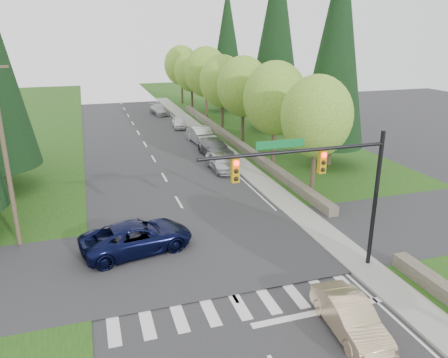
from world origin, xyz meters
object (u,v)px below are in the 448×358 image
parked_car_a (221,162)px  suv_navy (137,237)px  parked_car_d (179,122)px  sedan_champagne (350,317)px  parked_car_e (159,110)px  parked_car_b (215,148)px  parked_car_c (201,135)px

parked_car_a → suv_navy: bearing=-126.0°
parked_car_a → parked_car_d: size_ratio=1.14×
sedan_champagne → parked_car_e: sedan_champagne is taller
parked_car_e → parked_car_a: bearing=-95.7°
parked_car_a → parked_car_b: size_ratio=0.80×
parked_car_a → parked_car_e: parked_car_a is taller
parked_car_b → parked_car_e: size_ratio=1.16×
suv_navy → parked_car_e: size_ratio=1.27×
sedan_champagne → parked_car_a: (1.36, 21.07, 0.03)m
suv_navy → parked_car_c: (9.09, 21.28, 0.02)m
sedan_champagne → parked_car_c: 30.42m
parked_car_e → suv_navy: bearing=-108.3°
parked_car_a → parked_car_d: parked_car_a is taller
parked_car_a → parked_car_c: bearing=83.7°
sedan_champagne → parked_car_b: size_ratio=0.79×
sedan_champagne → parked_car_e: size_ratio=0.92×
sedan_champagne → parked_car_a: bearing=90.3°
parked_car_d → parked_car_e: size_ratio=0.82×
parked_car_b → parked_car_a: bearing=-104.4°
sedan_champagne → suv_navy: 11.41m
parked_car_c → parked_car_e: size_ratio=1.10×
suv_navy → parked_car_b: bearing=-40.7°
parked_car_a → parked_car_b: bearing=78.1°
parked_car_b → parked_car_c: parked_car_c is taller
suv_navy → parked_car_d: size_ratio=1.55×
parked_car_b → parked_car_d: (-0.60, 13.02, -0.14)m
parked_car_c → suv_navy: bearing=-118.3°
parked_car_b → parked_car_e: 22.26m
sedan_champagne → parked_car_e: bearing=93.1°
parked_car_a → parked_car_c: parked_car_c is taller
sedan_champagne → suv_navy: size_ratio=0.73×
suv_navy → parked_car_d: bearing=-27.7°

